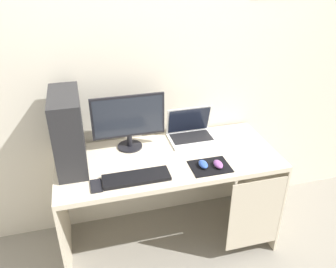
# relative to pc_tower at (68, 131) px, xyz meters

# --- Properties ---
(ground_plane) EXTENTS (8.00, 8.00, 0.00)m
(ground_plane) POSITION_rel_pc_tower_xyz_m (0.63, -0.08, -1.02)
(ground_plane) COLOR gray
(wall_back) EXTENTS (4.00, 0.05, 2.60)m
(wall_back) POSITION_rel_pc_tower_xyz_m (0.64, 0.30, 0.28)
(wall_back) COLOR beige
(wall_back) RESTS_ON ground_plane
(desk) EXTENTS (1.53, 0.67, 0.77)m
(desk) POSITION_rel_pc_tower_xyz_m (0.65, -0.09, -0.40)
(desk) COLOR beige
(desk) RESTS_ON ground_plane
(pc_tower) EXTENTS (0.18, 0.43, 0.50)m
(pc_tower) POSITION_rel_pc_tower_xyz_m (0.00, 0.00, 0.00)
(pc_tower) COLOR #232326
(pc_tower) RESTS_ON desk
(monitor) EXTENTS (0.51, 0.18, 0.40)m
(monitor) POSITION_rel_pc_tower_xyz_m (0.40, 0.12, -0.03)
(monitor) COLOR black
(monitor) RESTS_ON desk
(laptop) EXTENTS (0.34, 0.25, 0.24)m
(laptop) POSITION_rel_pc_tower_xyz_m (0.87, 0.14, -0.20)
(laptop) COLOR white
(laptop) RESTS_ON desk
(keyboard) EXTENTS (0.42, 0.14, 0.02)m
(keyboard) POSITION_rel_pc_tower_xyz_m (0.38, -0.28, -0.24)
(keyboard) COLOR black
(keyboard) RESTS_ON desk
(mousepad) EXTENTS (0.26, 0.20, 0.00)m
(mousepad) POSITION_rel_pc_tower_xyz_m (0.87, -0.27, -0.25)
(mousepad) COLOR black
(mousepad) RESTS_ON desk
(mouse_left) EXTENTS (0.06, 0.10, 0.03)m
(mouse_left) POSITION_rel_pc_tower_xyz_m (0.83, -0.26, -0.23)
(mouse_left) COLOR #2D51B2
(mouse_left) RESTS_ON mousepad
(mouse_right) EXTENTS (0.06, 0.10, 0.03)m
(mouse_right) POSITION_rel_pc_tower_xyz_m (0.92, -0.28, -0.23)
(mouse_right) COLOR #8C4C99
(mouse_right) RESTS_ON mousepad
(cell_phone) EXTENTS (0.07, 0.13, 0.01)m
(cell_phone) POSITION_rel_pc_tower_xyz_m (0.13, -0.29, -0.24)
(cell_phone) COLOR black
(cell_phone) RESTS_ON desk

